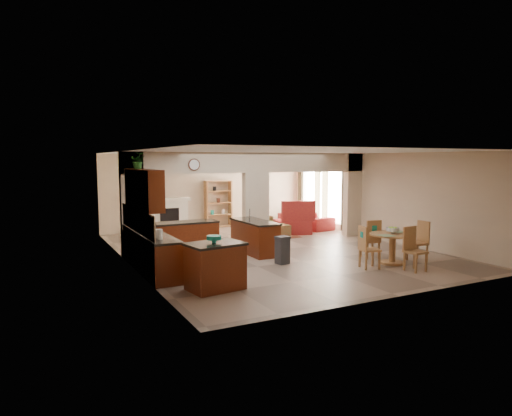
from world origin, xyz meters
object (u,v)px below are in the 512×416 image
kitchen_island (215,266)px  sofa (305,219)px  dining_table (392,244)px  armchair (258,225)px

kitchen_island → sofa: kitchen_island is taller
dining_table → sofa: (1.47, 6.14, -0.16)m
kitchen_island → armchair: bearing=46.4°
kitchen_island → dining_table: 4.76m
dining_table → armchair: bearing=101.4°
dining_table → armchair: size_ratio=1.38×
sofa → armchair: bearing=104.2°
kitchen_island → sofa: 8.81m
kitchen_island → dining_table: (4.76, 0.08, 0.03)m
armchair → sofa: bearing=-156.7°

